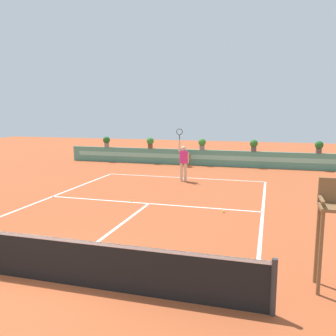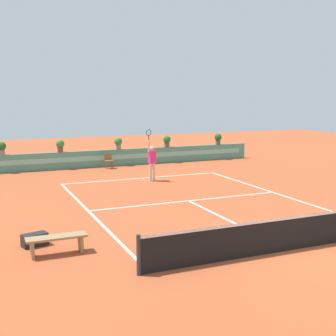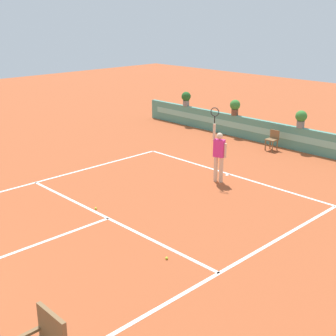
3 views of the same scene
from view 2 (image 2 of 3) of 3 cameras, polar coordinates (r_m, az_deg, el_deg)
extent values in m
plane|color=#A84C28|center=(17.90, 3.18, -4.45)|extent=(60.00, 60.00, 0.00)
cube|color=white|center=(23.21, -3.29, -1.29)|extent=(8.22, 0.10, 0.01)
cube|color=white|center=(18.25, 2.62, -4.17)|extent=(8.22, 0.10, 0.01)
cube|color=white|center=(15.53, 7.80, -6.64)|extent=(0.10, 6.40, 0.01)
cube|color=white|center=(16.49, -9.70, -5.75)|extent=(0.10, 11.89, 0.01)
cube|color=white|center=(19.99, 13.88, -3.25)|extent=(0.10, 11.89, 0.01)
cube|color=white|center=(23.12, -3.21, -1.33)|extent=(0.10, 0.20, 0.01)
cylinder|color=#333333|center=(10.80, -3.76, -10.95)|extent=(0.10, 0.10, 1.00)
cube|color=black|center=(12.88, 15.26, -8.03)|extent=(8.82, 0.02, 0.95)
cube|color=white|center=(12.76, 15.35, -6.12)|extent=(8.82, 0.03, 0.06)
cube|color=#4C8E7A|center=(27.35, -6.53, 1.32)|extent=(18.00, 0.20, 1.00)
cube|color=#7ABCA8|center=(27.25, -6.46, 1.39)|extent=(17.10, 0.01, 0.28)
cylinder|color=brown|center=(26.22, -7.75, 0.35)|extent=(0.05, 0.05, 0.45)
cylinder|color=brown|center=(26.32, -7.01, 0.39)|extent=(0.05, 0.05, 0.45)
cylinder|color=brown|center=(26.56, -7.96, 0.45)|extent=(0.05, 0.05, 0.45)
cylinder|color=brown|center=(26.65, -7.23, 0.50)|extent=(0.05, 0.05, 0.45)
cube|color=brown|center=(26.40, -7.50, 0.95)|extent=(0.44, 0.44, 0.04)
cube|color=brown|center=(26.56, -7.62, 1.43)|extent=(0.44, 0.04, 0.36)
cube|color=#99754C|center=(12.49, -16.84, -9.86)|extent=(0.08, 0.40, 0.45)
cube|color=#99754C|center=(12.67, -11.01, -9.34)|extent=(0.08, 0.40, 0.45)
cube|color=#99754C|center=(12.49, -13.94, -8.50)|extent=(1.60, 0.44, 0.06)
cube|color=black|center=(13.41, -16.54, -8.72)|extent=(0.77, 0.52, 0.36)
cylinder|color=beige|center=(22.45, -1.83, -0.48)|extent=(0.14, 0.14, 0.90)
cylinder|color=beige|center=(22.33, -2.23, -0.53)|extent=(0.14, 0.14, 0.90)
cube|color=#E52D84|center=(22.27, -2.04, 1.40)|extent=(0.41, 0.32, 0.60)
sphere|color=beige|center=(22.22, -2.05, 2.50)|extent=(0.22, 0.22, 0.22)
cylinder|color=beige|center=(22.08, -2.46, 2.76)|extent=(0.09, 0.09, 0.55)
cylinder|color=black|center=(22.04, -2.47, 3.85)|extent=(0.04, 0.04, 0.24)
torus|color=#262626|center=(22.02, -2.47, 4.52)|extent=(0.30, 0.12, 0.31)
cylinder|color=beige|center=(22.42, -1.60, 1.32)|extent=(0.09, 0.09, 0.50)
sphere|color=#CCE033|center=(18.04, 0.27, -4.22)|extent=(0.07, 0.07, 0.07)
sphere|color=#CCE033|center=(19.28, 10.80, -3.51)|extent=(0.07, 0.07, 0.07)
cylinder|color=#514C47|center=(28.39, -0.15, 2.96)|extent=(0.32, 0.32, 0.28)
sphere|color=#2D6B28|center=(28.36, -0.15, 3.66)|extent=(0.48, 0.48, 0.48)
cylinder|color=gray|center=(26.18, -20.30, 1.86)|extent=(0.32, 0.32, 0.28)
sphere|color=#235B23|center=(26.14, -20.35, 2.61)|extent=(0.48, 0.48, 0.48)
cylinder|color=brown|center=(26.52, -13.49, 2.27)|extent=(0.32, 0.32, 0.28)
sphere|color=#387F33|center=(26.48, -13.52, 3.01)|extent=(0.48, 0.48, 0.48)
cylinder|color=#514C47|center=(30.02, 6.35, 3.25)|extent=(0.32, 0.32, 0.28)
sphere|color=#235B23|center=(29.99, 6.36, 3.90)|extent=(0.48, 0.48, 0.48)
cylinder|color=gray|center=(27.31, -6.32, 2.66)|extent=(0.32, 0.32, 0.28)
sphere|color=#387F33|center=(27.27, -6.33, 3.38)|extent=(0.48, 0.48, 0.48)
camera|label=1|loc=(12.62, 49.24, 2.22)|focal=38.11mm
camera|label=3|loc=(19.77, 41.35, 10.97)|focal=49.97mm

